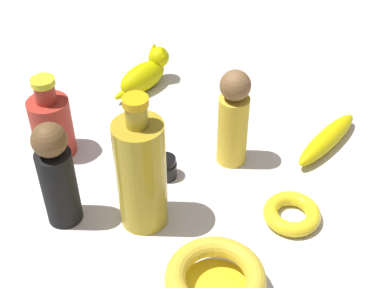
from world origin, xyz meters
name	(u,v)px	position (x,y,z in m)	size (l,w,h in m)	color
ground	(192,162)	(0.00, 0.00, 0.00)	(2.00, 2.00, 0.00)	silver
person_figure_adult	(233,119)	(0.05, 0.04, 0.09)	(0.06, 0.06, 0.18)	yellow
bangle	(292,214)	(0.21, -0.03, 0.01)	(0.09, 0.09, 0.02)	yellow
bowl	(215,281)	(0.18, -0.21, 0.03)	(0.14, 0.14, 0.05)	yellow
person_figure_child	(57,175)	(-0.10, -0.22, 0.09)	(0.08, 0.08, 0.18)	black
cat_figurine	(146,73)	(-0.21, 0.15, 0.03)	(0.07, 0.15, 0.08)	#C4C004
banana	(327,139)	(0.18, 0.17, 0.02)	(0.18, 0.04, 0.04)	#D8C40A
bottle_short	(52,124)	(-0.22, -0.11, 0.06)	(0.07, 0.07, 0.16)	#AB2F22
bottle_tall	(141,173)	(0.01, -0.15, 0.10)	(0.07, 0.07, 0.23)	gold
nail_polish_jar	(165,167)	(-0.02, -0.05, 0.02)	(0.04, 0.04, 0.04)	black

